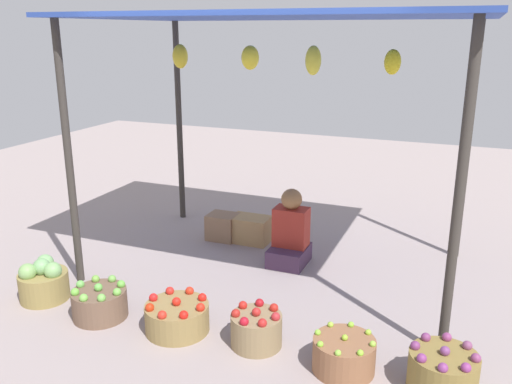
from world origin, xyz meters
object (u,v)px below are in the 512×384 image
basket_red_apples (256,329)px  vendor_person (290,235)px  basket_limes (344,355)px  wooden_crate_stacked_rear (250,229)px  basket_green_apples (100,303)px  basket_cabbages (44,282)px  basket_red_tomatoes (177,317)px  basket_purple_onions (443,372)px  wooden_crate_near_vendor (223,227)px

basket_red_apples → vendor_person: bearing=99.4°
basket_limes → wooden_crate_stacked_rear: bearing=127.9°
basket_green_apples → basket_limes: bearing=1.0°
basket_cabbages → wooden_crate_stacked_rear: (1.17, 1.93, -0.02)m
basket_red_tomatoes → basket_purple_onions: 2.00m
wooden_crate_stacked_rear → basket_cabbages: bearing=-121.2°
basket_green_apples → basket_purple_onions: (2.70, 0.05, 0.02)m
vendor_person → wooden_crate_stacked_rear: size_ratio=1.81×
basket_red_apples → basket_green_apples: bearing=-175.9°
basket_red_tomatoes → basket_purple_onions: (2.00, -0.00, 0.03)m
vendor_person → basket_red_tomatoes: size_ratio=1.54×
basket_limes → wooden_crate_stacked_rear: size_ratio=1.02×
basket_red_tomatoes → basket_purple_onions: bearing=-0.1°
vendor_person → basket_green_apples: 1.98m
basket_red_tomatoes → basket_purple_onions: basket_purple_onions is taller
basket_cabbages → wooden_crate_stacked_rear: bearing=58.8°
wooden_crate_stacked_rear → basket_green_apples: bearing=-104.4°
basket_cabbages → wooden_crate_near_vendor: (0.84, 1.89, -0.02)m
basket_red_tomatoes → wooden_crate_stacked_rear: (-0.19, 1.95, 0.03)m
vendor_person → basket_purple_onions: vendor_person is taller
basket_purple_onions → basket_green_apples: bearing=-178.9°
basket_purple_onions → wooden_crate_stacked_rear: (-2.18, 1.95, 0.00)m
wooden_crate_stacked_rear → basket_red_tomatoes: bearing=-84.5°
basket_red_apples → wooden_crate_near_vendor: basket_red_apples is taller
basket_cabbages → basket_red_apples: 2.02m
basket_cabbages → basket_purple_onions: size_ratio=0.94×
basket_red_tomatoes → basket_limes: 1.34m
basket_red_apples → wooden_crate_stacked_rear: 2.08m
vendor_person → basket_purple_onions: size_ratio=1.73×
basket_purple_onions → basket_red_tomatoes: bearing=179.9°
basket_cabbages → basket_red_tomatoes: size_ratio=0.84×
basket_cabbages → basket_green_apples: (0.65, -0.07, -0.04)m
basket_limes → wooden_crate_stacked_rear: 2.49m
vendor_person → basket_red_tomatoes: vendor_person is taller
basket_cabbages → basket_red_tomatoes: bearing=-0.7°
basket_red_tomatoes → basket_red_apples: size_ratio=1.30×
wooden_crate_stacked_rear → basket_purple_onions: bearing=-41.8°
basket_cabbages → wooden_crate_stacked_rear: 2.26m
basket_green_apples → wooden_crate_near_vendor: bearing=84.5°
basket_green_apples → wooden_crate_stacked_rear: bearing=75.6°
basket_cabbages → wooden_crate_near_vendor: 2.07m
vendor_person → basket_red_tomatoes: (-0.40, -1.58, -0.18)m
vendor_person → wooden_crate_near_vendor: vendor_person is taller
vendor_person → basket_green_apples: bearing=-124.2°
basket_purple_onions → basket_limes: bearing=-178.9°
basket_cabbages → basket_green_apples: 0.66m
wooden_crate_near_vendor → basket_limes: bearing=-46.1°
vendor_person → wooden_crate_stacked_rear: 0.72m
basket_cabbages → basket_limes: size_ratio=0.97×
vendor_person → basket_purple_onions: 2.25m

